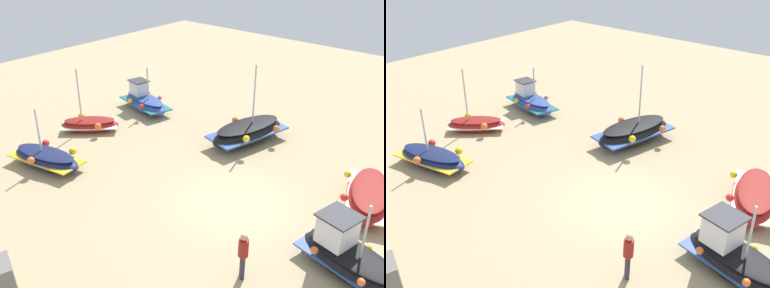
% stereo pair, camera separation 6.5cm
% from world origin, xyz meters
% --- Properties ---
extents(ground_plane, '(49.90, 49.90, 0.00)m').
position_xyz_m(ground_plane, '(0.00, 0.00, 0.00)').
color(ground_plane, tan).
extents(fishing_boat_0, '(2.60, 4.58, 3.99)m').
position_xyz_m(fishing_boat_0, '(2.66, -4.78, 0.57)').
color(fishing_boat_0, black).
rests_on(fishing_boat_0, ground_plane).
extents(fishing_boat_1, '(3.88, 2.25, 2.75)m').
position_xyz_m(fishing_boat_1, '(-4.99, 0.73, 0.60)').
color(fishing_boat_1, black).
rests_on(fishing_boat_1, ground_plane).
extents(fishing_boat_2, '(3.88, 2.20, 2.80)m').
position_xyz_m(fishing_boat_2, '(8.15, 3.19, 0.42)').
color(fishing_boat_2, navy).
rests_on(fishing_boat_2, ground_plane).
extents(fishing_boat_3, '(2.95, 2.92, 3.46)m').
position_xyz_m(fishing_boat_3, '(9.74, -0.46, 0.37)').
color(fishing_boat_3, maroon).
rests_on(fishing_boat_3, ground_plane).
extents(fishing_boat_4, '(2.84, 4.26, 0.96)m').
position_xyz_m(fishing_boat_4, '(-4.07, -3.30, 0.46)').
color(fishing_boat_4, maroon).
rests_on(fishing_boat_4, ground_plane).
extents(fishing_boat_5, '(3.83, 2.26, 2.73)m').
position_xyz_m(fishing_boat_5, '(9.62, -4.34, 0.55)').
color(fishing_boat_5, '#2D4C9E').
rests_on(fishing_boat_5, ground_plane).
extents(person_walking, '(0.32, 0.32, 1.69)m').
position_xyz_m(person_walking, '(-2.60, 3.15, 0.98)').
color(person_walking, '#2D2D38').
rests_on(person_walking, ground_plane).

